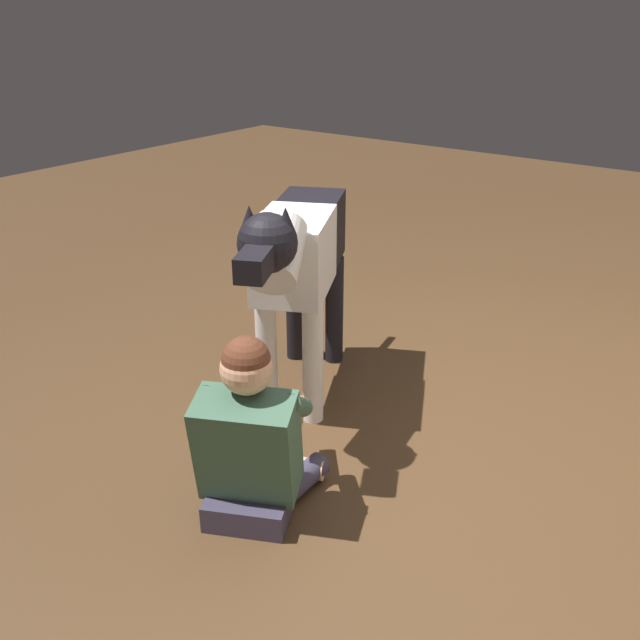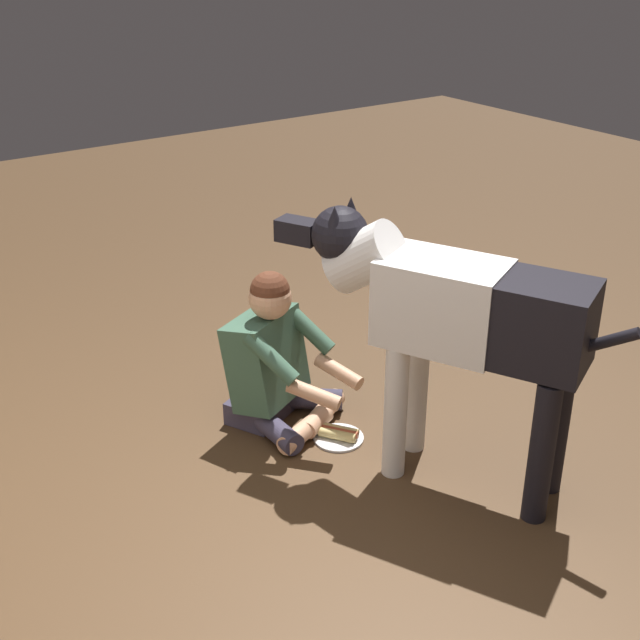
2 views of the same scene
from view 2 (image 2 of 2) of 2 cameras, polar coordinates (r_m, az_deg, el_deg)
name	(u,v)px [view 2 (image 2 of 2)]	position (r m, az deg, el deg)	size (l,w,h in m)	color
ground_plane	(344,536)	(3.60, 1.66, -14.48)	(13.68, 13.68, 0.00)	#48311C
person_sitting_on_floor	(275,363)	(4.15, -3.08, -2.93)	(0.71, 0.63, 0.81)	#373245
large_dog	(454,315)	(3.59, 9.08, 0.34)	(1.49, 0.82, 1.22)	silver
hot_dog_on_plate	(339,435)	(4.16, 1.28, -7.80)	(0.25, 0.25, 0.06)	silver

